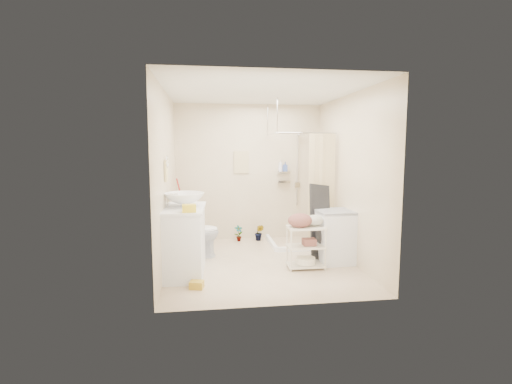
{
  "coord_description": "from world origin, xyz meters",
  "views": [
    {
      "loc": [
        -0.82,
        -5.53,
        1.77
      ],
      "look_at": [
        -0.04,
        0.25,
        1.08
      ],
      "focal_mm": 26.0,
      "sensor_mm": 36.0,
      "label": 1
    }
  ],
  "objects_px": {
    "toilet": "(194,232)",
    "laundry_rack": "(306,243)",
    "vanity": "(183,241)",
    "washing_machine": "(334,236)"
  },
  "relations": [
    {
      "from": "vanity",
      "to": "laundry_rack",
      "type": "xyz_separation_m",
      "value": [
        1.78,
        -0.0,
        -0.1
      ]
    },
    {
      "from": "toilet",
      "to": "laundry_rack",
      "type": "xyz_separation_m",
      "value": [
        1.66,
        -0.82,
        -0.04
      ]
    },
    {
      "from": "toilet",
      "to": "washing_machine",
      "type": "distance_m",
      "value": 2.25
    },
    {
      "from": "toilet",
      "to": "laundry_rack",
      "type": "bearing_deg",
      "value": -113.55
    },
    {
      "from": "vanity",
      "to": "toilet",
      "type": "distance_m",
      "value": 0.83
    },
    {
      "from": "toilet",
      "to": "vanity",
      "type": "bearing_deg",
      "value": 174.27
    },
    {
      "from": "vanity",
      "to": "laundry_rack",
      "type": "relative_size",
      "value": 1.44
    },
    {
      "from": "vanity",
      "to": "toilet",
      "type": "bearing_deg",
      "value": 84.18
    },
    {
      "from": "toilet",
      "to": "laundry_rack",
      "type": "distance_m",
      "value": 1.85
    },
    {
      "from": "vanity",
      "to": "laundry_rack",
      "type": "height_order",
      "value": "vanity"
    }
  ]
}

